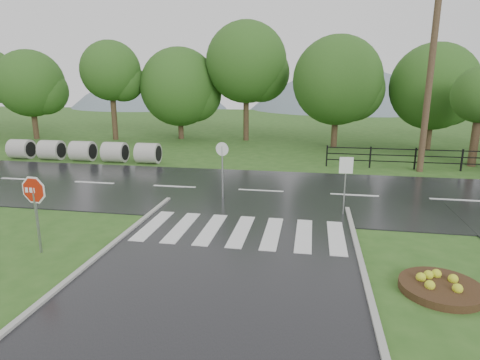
# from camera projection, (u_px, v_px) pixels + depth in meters

# --- Properties ---
(ground) EXTENTS (120.00, 120.00, 0.00)m
(ground) POSITION_uv_depth(u_px,v_px,m) (198.00, 322.00, 8.16)
(ground) COLOR #2D561C
(ground) RESTS_ON ground
(main_road) EXTENTS (90.00, 8.00, 0.04)m
(main_road) POSITION_uv_depth(u_px,v_px,m) (261.00, 192.00, 17.71)
(main_road) COLOR black
(main_road) RESTS_ON ground
(crosswalk) EXTENTS (6.50, 2.80, 0.02)m
(crosswalk) POSITION_uv_depth(u_px,v_px,m) (241.00, 231.00, 12.92)
(crosswalk) COLOR silver
(crosswalk) RESTS_ON ground
(fence_west) EXTENTS (9.58, 0.08, 1.20)m
(fence_west) POSITION_uv_depth(u_px,v_px,m) (415.00, 156.00, 21.93)
(fence_west) COLOR black
(fence_west) RESTS_ON ground
(hills) EXTENTS (102.00, 48.00, 48.00)m
(hills) POSITION_uv_depth(u_px,v_px,m) (317.00, 194.00, 73.39)
(hills) COLOR slate
(hills) RESTS_ON ground
(treeline) EXTENTS (83.20, 5.20, 10.00)m
(treeline) POSITION_uv_depth(u_px,v_px,m) (297.00, 144.00, 30.91)
(treeline) COLOR #244F18
(treeline) RESTS_ON ground
(culvert_pipes) EXTENTS (9.70, 1.20, 1.20)m
(culvert_pipes) POSITION_uv_depth(u_px,v_px,m) (83.00, 151.00, 24.33)
(culvert_pipes) COLOR #9E9B93
(culvert_pipes) RESTS_ON ground
(stop_sign) EXTENTS (1.05, 0.15, 2.38)m
(stop_sign) POSITION_uv_depth(u_px,v_px,m) (34.00, 196.00, 11.05)
(stop_sign) COLOR #939399
(stop_sign) RESTS_ON ground
(flower_bed) EXTENTS (1.87, 1.87, 0.37)m
(flower_bed) POSITION_uv_depth(u_px,v_px,m) (441.00, 286.00, 9.30)
(flower_bed) COLOR #332111
(flower_bed) RESTS_ON ground
(reg_sign_small) EXTENTS (0.48, 0.07, 2.16)m
(reg_sign_small) POSITION_uv_depth(u_px,v_px,m) (346.00, 175.00, 14.22)
(reg_sign_small) COLOR #939399
(reg_sign_small) RESTS_ON ground
(reg_sign_round) EXTENTS (0.54, 0.15, 2.38)m
(reg_sign_round) POSITION_uv_depth(u_px,v_px,m) (222.00, 164.00, 16.20)
(reg_sign_round) COLOR #939399
(reg_sign_round) RESTS_ON ground
(utility_pole_east) EXTENTS (1.70, 0.66, 9.88)m
(utility_pole_east) POSITION_uv_depth(u_px,v_px,m) (430.00, 75.00, 20.38)
(utility_pole_east) COLOR #473523
(utility_pole_east) RESTS_ON ground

